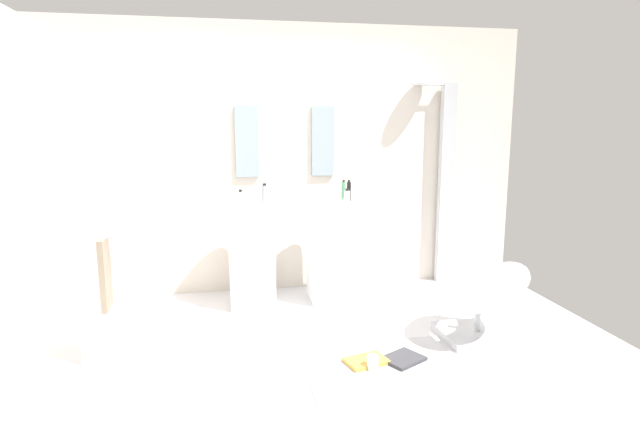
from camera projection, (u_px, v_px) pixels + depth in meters
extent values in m
cube|color=silver|center=(314.00, 358.00, 3.75)|extent=(4.80, 3.60, 0.04)
cube|color=beige|center=(285.00, 160.00, 5.11)|extent=(4.80, 0.10, 2.60)
cube|color=white|center=(252.00, 272.00, 4.76)|extent=(0.40, 0.40, 0.61)
cylinder|color=white|center=(251.00, 222.00, 4.68)|extent=(0.47, 0.47, 0.34)
cylinder|color=#B7BABF|center=(249.00, 196.00, 4.76)|extent=(0.02, 0.02, 0.10)
cube|color=white|center=(331.00, 268.00, 4.89)|extent=(0.40, 0.40, 0.61)
cylinder|color=white|center=(331.00, 219.00, 4.81)|extent=(0.47, 0.47, 0.34)
cylinder|color=#B7BABF|center=(328.00, 194.00, 4.90)|extent=(0.02, 0.02, 0.10)
cube|color=#8C9EA8|center=(247.00, 142.00, 4.95)|extent=(0.22, 0.03, 0.68)
cube|color=#8C9EA8|center=(323.00, 141.00, 5.08)|extent=(0.22, 0.03, 0.68)
cube|color=#B7BABF|center=(445.00, 185.00, 5.35)|extent=(0.14, 0.08, 2.05)
cylinder|color=#B7BABF|center=(436.00, 85.00, 5.12)|extent=(0.30, 0.02, 0.02)
cylinder|color=#B7BABF|center=(423.00, 84.00, 5.07)|extent=(0.24, 0.24, 0.02)
cube|color=#B7BABF|center=(477.00, 334.00, 4.05)|extent=(0.56, 0.50, 0.06)
cylinder|color=#B7BABF|center=(478.00, 314.00, 4.02)|extent=(0.05, 0.05, 0.34)
torus|color=white|center=(479.00, 289.00, 3.99)|extent=(1.09, 1.08, 0.49)
cylinder|color=#B7BABF|center=(79.00, 300.00, 3.52)|extent=(0.03, 0.03, 0.95)
cylinder|color=#B7BABF|center=(102.00, 238.00, 3.48)|extent=(0.36, 0.02, 0.02)
cube|color=gray|center=(105.00, 274.00, 3.52)|extent=(0.04, 0.22, 0.50)
cube|color=#B2B2B7|center=(391.00, 367.00, 3.56)|extent=(1.18, 0.87, 0.01)
cube|color=gold|center=(366.00, 361.00, 3.61)|extent=(0.32, 0.26, 0.03)
cube|color=#38383D|center=(403.00, 359.00, 3.65)|extent=(0.34, 0.32, 0.02)
cylinder|color=white|center=(373.00, 362.00, 3.51)|extent=(0.08, 0.08, 0.10)
cylinder|color=white|center=(241.00, 199.00, 4.53)|extent=(0.05, 0.05, 0.12)
cylinder|color=black|center=(240.00, 191.00, 4.52)|extent=(0.03, 0.03, 0.02)
cylinder|color=#59996B|center=(344.00, 191.00, 4.88)|extent=(0.04, 0.04, 0.17)
cylinder|color=black|center=(344.00, 181.00, 4.86)|extent=(0.02, 0.02, 0.02)
cylinder|color=#4C72B7|center=(264.00, 194.00, 4.71)|extent=(0.05, 0.05, 0.15)
cylinder|color=black|center=(264.00, 185.00, 4.69)|extent=(0.03, 0.03, 0.02)
cylinder|color=black|center=(349.00, 192.00, 4.78)|extent=(0.04, 0.04, 0.18)
cylinder|color=black|center=(349.00, 181.00, 4.76)|extent=(0.02, 0.02, 0.02)
cylinder|color=#99999E|center=(265.00, 194.00, 4.70)|extent=(0.06, 0.06, 0.16)
cylinder|color=black|center=(265.00, 184.00, 4.69)|extent=(0.03, 0.03, 0.02)
cylinder|color=silver|center=(347.00, 196.00, 4.75)|extent=(0.05, 0.05, 0.10)
cylinder|color=black|center=(347.00, 190.00, 4.74)|extent=(0.03, 0.03, 0.02)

